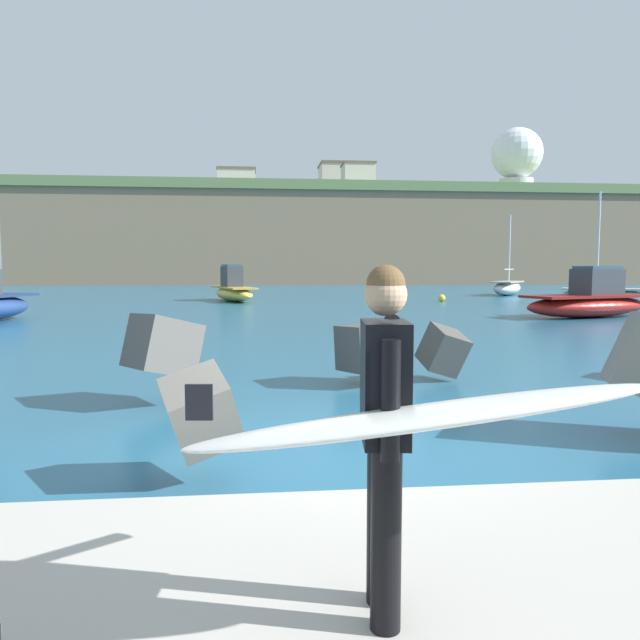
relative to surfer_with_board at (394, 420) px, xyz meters
name	(u,v)px	position (x,y,z in m)	size (l,w,h in m)	color
ground_plane	(333,450)	(0.16, 3.63, -1.28)	(400.00, 400.00, 0.00)	#235B7A
breakwater_jetty	(623,332)	(4.38, 5.00, -0.16)	(29.89, 6.30, 2.79)	#3D3A38
surfer_with_board	(394,420)	(0.00, 0.00, 0.00)	(2.12, 1.26, 1.78)	black
boat_near_left	(233,290)	(-2.19, 34.34, -0.58)	(3.35, 6.35, 2.26)	#EAC64C
boat_mid_left	(589,301)	(12.87, 20.50, -0.61)	(6.43, 3.70, 2.10)	maroon
boat_mid_centre	(507,287)	(17.93, 40.45, -0.70)	(4.60, 5.67, 6.02)	beige
boat_mid_right	(603,295)	(18.46, 28.75, -0.77)	(5.06, 3.98, 6.24)	beige
mooring_buoy_inner	(442,298)	(10.38, 32.43, -1.06)	(0.44, 0.44, 0.44)	yellow
headland_bluff	(346,240)	(12.56, 87.28, 5.06)	(86.82, 36.21, 12.63)	#847056
radar_dome	(517,158)	(38.29, 85.62, 17.30)	(7.61, 7.61, 10.48)	silver
station_building_west	(237,184)	(-3.85, 91.03, 13.64)	(5.85, 4.99, 4.54)	beige
station_building_central	(334,182)	(11.03, 89.76, 14.05)	(4.54, 6.43, 5.35)	beige
station_building_east	(358,178)	(13.29, 81.14, 13.36)	(4.44, 4.61, 3.98)	beige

